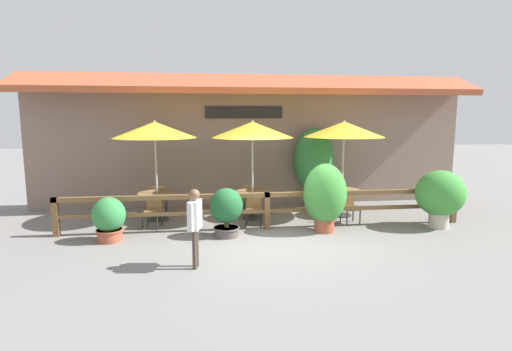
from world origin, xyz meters
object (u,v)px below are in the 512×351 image
(chair_near_wallside, at_px, (159,198))
(dining_table_far, at_px, (342,195))
(patio_umbrella_far, at_px, (344,129))
(chair_middle_wallside, at_px, (251,197))
(chair_far_streetside, at_px, (349,206))
(chair_near_streetside, at_px, (153,210))
(dining_table_middle, at_px, (252,197))
(patio_umbrella_middle, at_px, (252,130))
(potted_plant_entrance_palm, at_px, (109,219))
(chair_middle_streetside, at_px, (254,208))
(potted_plant_tall_tropical, at_px, (325,195))
(dining_table_near, at_px, (157,198))
(chair_far_wallside, at_px, (334,195))
(potted_plant_broad_leaf, at_px, (226,210))
(pedestrian, at_px, (195,218))
(potted_plant_corner_fern, at_px, (440,195))
(potted_plant_small_flowering, at_px, (314,159))
(patio_umbrella_near, at_px, (155,130))

(chair_near_wallside, bearing_deg, dining_table_far, 170.99)
(patio_umbrella_far, distance_m, dining_table_far, 1.88)
(chair_middle_wallside, height_order, chair_far_streetside, same)
(chair_near_streetside, distance_m, dining_table_middle, 2.75)
(patio_umbrella_middle, bearing_deg, dining_table_far, -0.26)
(chair_near_wallside, height_order, potted_plant_entrance_palm, potted_plant_entrance_palm)
(chair_middle_streetside, relative_size, potted_plant_tall_tropical, 0.49)
(potted_plant_tall_tropical, bearing_deg, dining_table_near, 158.17)
(dining_table_far, bearing_deg, chair_near_wallside, 169.83)
(chair_middle_wallside, height_order, chair_far_wallside, same)
(dining_table_middle, distance_m, chair_middle_wallside, 0.75)
(patio_umbrella_middle, xyz_separation_m, potted_plant_tall_tropical, (1.63, -1.54, -1.58))
(chair_near_wallside, distance_m, chair_far_wallside, 5.35)
(potted_plant_broad_leaf, xyz_separation_m, pedestrian, (-0.69, -1.96, 0.32))
(potted_plant_corner_fern, relative_size, potted_plant_small_flowering, 0.60)
(dining_table_near, relative_size, pedestrian, 0.70)
(potted_plant_corner_fern, relative_size, potted_plant_entrance_palm, 1.45)
(potted_plant_entrance_palm, distance_m, potted_plant_small_flowering, 6.50)
(chair_middle_streetside, bearing_deg, patio_umbrella_middle, 96.88)
(potted_plant_broad_leaf, distance_m, potted_plant_entrance_palm, 2.71)
(chair_middle_wallside, distance_m, chair_far_wallside, 2.63)
(patio_umbrella_near, relative_size, chair_near_wallside, 3.29)
(potted_plant_broad_leaf, relative_size, potted_plant_small_flowering, 0.47)
(potted_plant_corner_fern, bearing_deg, chair_near_wallside, 161.44)
(chair_near_streetside, bearing_deg, chair_middle_streetside, 8.12)
(dining_table_near, bearing_deg, pedestrian, -73.24)
(chair_middle_wallside, xyz_separation_m, potted_plant_tall_tropical, (1.60, -2.27, 0.46))
(potted_plant_broad_leaf, distance_m, potted_plant_tall_tropical, 2.47)
(patio_umbrella_far, distance_m, pedestrian, 5.68)
(patio_umbrella_middle, xyz_separation_m, potted_plant_entrance_palm, (-3.53, -1.67, -1.97))
(patio_umbrella_middle, xyz_separation_m, chair_far_streetside, (2.54, -0.82, -2.04))
(dining_table_far, bearing_deg, chair_middle_wallside, 163.97)
(dining_table_near, relative_size, chair_middle_wallside, 1.27)
(dining_table_far, bearing_deg, chair_middle_streetside, -164.88)
(dining_table_near, bearing_deg, potted_plant_broad_leaf, -44.74)
(patio_umbrella_near, distance_m, chair_near_wallside, 2.18)
(dining_table_middle, bearing_deg, chair_near_wallside, 160.74)
(chair_middle_streetside, relative_size, chair_middle_wallside, 1.00)
(chair_near_streetside, bearing_deg, potted_plant_broad_leaf, -18.14)
(dining_table_far, xyz_separation_m, chair_far_streetside, (-0.07, -0.81, -0.15))
(chair_near_wallside, relative_size, chair_middle_wallside, 1.00)
(chair_middle_wallside, relative_size, potted_plant_tall_tropical, 0.49)
(patio_umbrella_near, relative_size, pedestrian, 1.81)
(chair_far_streetside, height_order, chair_far_wallside, same)
(dining_table_far, distance_m, potted_plant_broad_leaf, 3.80)
(patio_umbrella_middle, bearing_deg, patio_umbrella_far, -0.26)
(potted_plant_entrance_palm, bearing_deg, chair_near_streetside, 51.88)
(patio_umbrella_near, bearing_deg, potted_plant_broad_leaf, -44.74)
(patio_umbrella_near, relative_size, chair_middle_wallside, 3.29)
(patio_umbrella_near, bearing_deg, dining_table_middle, -3.80)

